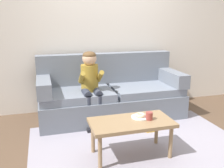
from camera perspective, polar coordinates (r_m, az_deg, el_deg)
name	(u,v)px	position (r m, az deg, el deg)	size (l,w,h in m)	color
ground	(132,137)	(3.47, 4.59, -12.11)	(10.00, 10.00, 0.00)	brown
wall_back	(105,29)	(4.44, -1.50, 12.57)	(8.00, 0.10, 2.80)	silver
area_rug	(139,146)	(3.26, 6.18, -13.88)	(2.68, 1.82, 0.01)	#9993A3
couch	(111,95)	(4.07, -0.33, -2.56)	(2.28, 0.90, 1.01)	slate
coffee_table	(131,125)	(2.88, 4.44, -9.36)	(0.94, 0.48, 0.44)	#937551
person_child	(91,81)	(3.71, -4.91, 0.73)	(0.34, 0.58, 1.10)	olive
plate	(140,117)	(2.96, 6.48, -7.53)	(0.21, 0.21, 0.01)	white
donut	(140,115)	(2.95, 6.50, -7.08)	(0.12, 0.12, 0.04)	beige
mug	(149,116)	(2.90, 8.51, -7.23)	(0.08, 0.08, 0.09)	#993D38
toy_controller	(151,130)	(3.65, 8.92, -10.38)	(0.23, 0.09, 0.05)	gold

